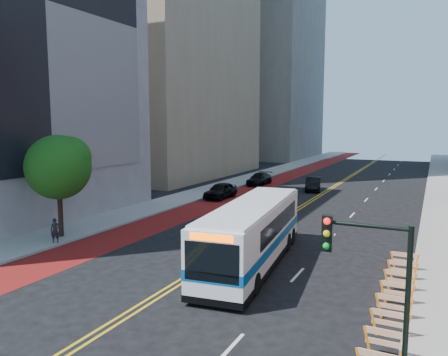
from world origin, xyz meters
name	(u,v)px	position (x,y,z in m)	size (l,w,h in m)	color
ground	(149,302)	(0.00, 0.00, 0.00)	(160.00, 160.00, 0.00)	black
sidewalk_left	(216,188)	(-12.00, 30.00, 0.07)	(4.00, 140.00, 0.15)	gray
sidewalk_right	(447,205)	(12.00, 30.00, 0.07)	(4.00, 140.00, 0.15)	gray
bus_lane_paint	(247,191)	(-8.10, 30.00, 0.00)	(3.60, 140.00, 0.01)	maroon
center_line_inner	(317,196)	(-0.18, 30.00, 0.00)	(0.14, 140.00, 0.01)	gold
center_line_outer	(320,196)	(0.18, 30.00, 0.00)	(0.14, 140.00, 0.01)	gold
lane_dashes	(376,189)	(4.80, 38.00, 0.01)	(0.14, 98.20, 0.01)	silver
midrise_left_far	(266,7)	(-24.00, 78.00, 32.50)	(20.00, 26.00, 65.00)	slate
construction_barriers	(396,297)	(9.60, 3.42, 0.68)	(1.42, 10.91, 1.00)	orange
street_tree	(59,165)	(-11.24, 6.04, 4.91)	(4.20, 4.20, 6.70)	black
traffic_signal	(371,278)	(9.41, -3.51, 3.72)	(2.21, 0.34, 5.07)	black
transit_bus	(253,233)	(2.15, 6.56, 1.77)	(4.10, 12.55, 3.39)	white
car_a	(221,191)	(-8.65, 24.47, 0.80)	(1.90, 4.72, 1.61)	black
car_b	(313,184)	(-1.50, 33.61, 0.76)	(1.60, 4.59, 1.51)	black
car_c	(259,179)	(-8.66, 35.33, 0.73)	(2.04, 5.02, 1.46)	black
pedestrian	(55,231)	(-10.40, 4.66, 0.93)	(0.57, 0.37, 1.55)	black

